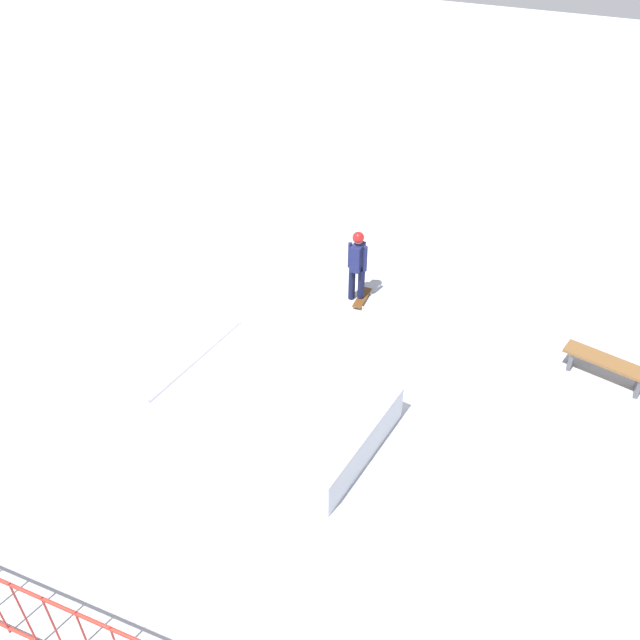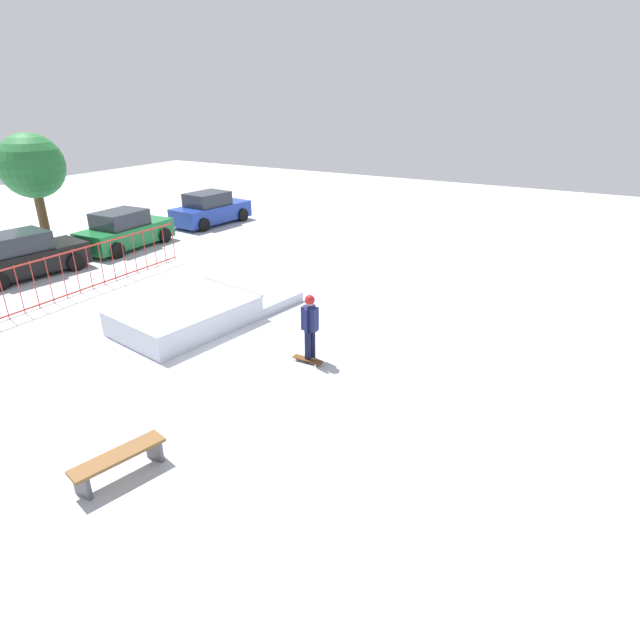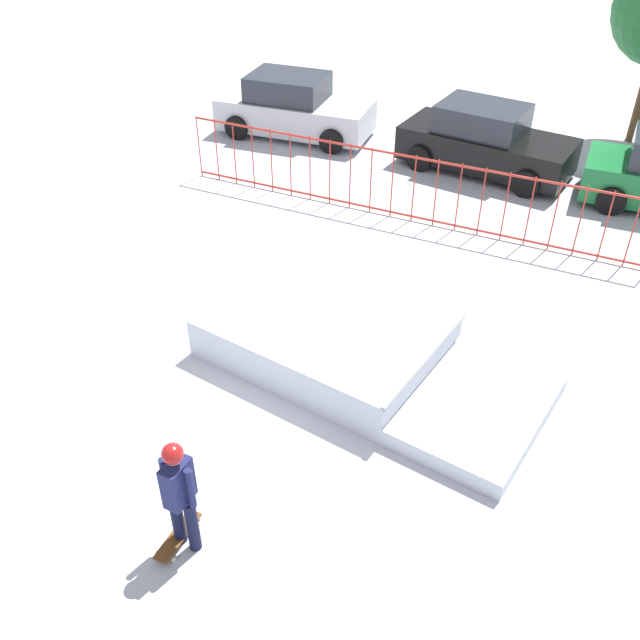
{
  "view_description": "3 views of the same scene",
  "coord_description": "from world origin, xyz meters",
  "views": [
    {
      "loc": [
        -3.58,
        8.81,
        9.18
      ],
      "look_at": [
        0.5,
        -1.08,
        0.9
      ],
      "focal_mm": 39.26,
      "sensor_mm": 36.0,
      "label": 1
    },
    {
      "loc": [
        -9.24,
        -9.0,
        6.07
      ],
      "look_at": [
        0.78,
        -3.28,
        1.0
      ],
      "focal_mm": 28.94,
      "sensor_mm": 36.0,
      "label": 2
    },
    {
      "loc": [
        4.19,
        -7.26,
        7.35
      ],
      "look_at": [
        0.34,
        0.98,
        0.6
      ],
      "focal_mm": 39.3,
      "sensor_mm": 36.0,
      "label": 3
    }
  ],
  "objects": [
    {
      "name": "distant_tree",
      "position": [
        4.2,
        12.64,
        3.26
      ],
      "size": [
        2.67,
        2.67,
        4.63
      ],
      "color": "brown",
      "rests_on": "ground"
    },
    {
      "name": "park_bench",
      "position": [
        -4.81,
        -2.52,
        0.36
      ],
      "size": [
        1.65,
        0.78,
        0.48
      ],
      "rotation": [
        0.0,
        0.0,
        2.89
      ],
      "color": "brown",
      "rests_on": "ground"
    },
    {
      "name": "skate_ramp",
      "position": [
        0.93,
        0.85,
        0.32
      ],
      "size": [
        5.74,
        3.41,
        0.74
      ],
      "rotation": [
        0.0,
        0.0,
        -0.16
      ],
      "color": "silver",
      "rests_on": "ground"
    },
    {
      "name": "perimeter_fence",
      "position": [
        0.0,
        5.87,
        0.77
      ],
      "size": [
        10.27,
        0.1,
        1.5
      ],
      "rotation": [
        0.0,
        0.0,
        0.0
      ],
      "color": "#B22D23",
      "rests_on": "ground"
    },
    {
      "name": "parked_car_black",
      "position": [
        0.96,
        9.09,
        0.72
      ],
      "size": [
        4.28,
        2.33,
        1.6
      ],
      "rotation": [
        0.0,
        0.0,
        -0.13
      ],
      "color": "black",
      "rests_on": "ground"
    },
    {
      "name": "ground_plane",
      "position": [
        0.0,
        0.0,
        0.0
      ],
      "size": [
        60.0,
        60.0,
        0.0
      ],
      "primitive_type": "plane",
      "color": "#B2B7C1"
    },
    {
      "name": "skater",
      "position": [
        0.49,
        -3.16,
        1.01
      ],
      "size": [
        0.44,
        0.39,
        1.73
      ],
      "rotation": [
        0.0,
        0.0,
        4.68
      ],
      "color": "black",
      "rests_on": "ground"
    },
    {
      "name": "parked_car_blue",
      "position": [
        10.59,
        8.7,
        0.72
      ],
      "size": [
        4.25,
        2.24,
        1.6
      ],
      "rotation": [
        0.0,
        0.0,
        -0.1
      ],
      "color": "#1E3899",
      "rests_on": "ground"
    },
    {
      "name": "skateboard",
      "position": [
        0.35,
        -3.17,
        0.08
      ],
      "size": [
        0.27,
        0.8,
        0.09
      ],
      "rotation": [
        0.0,
        0.0,
        4.73
      ],
      "color": "#593314",
      "rests_on": "ground"
    },
    {
      "name": "parked_car_green",
      "position": [
        5.36,
        8.92,
        0.72
      ],
      "size": [
        4.17,
        2.06,
        1.6
      ],
      "rotation": [
        0.0,
        0.0,
        0.04
      ],
      "color": "#196B33",
      "rests_on": "ground"
    }
  ]
}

